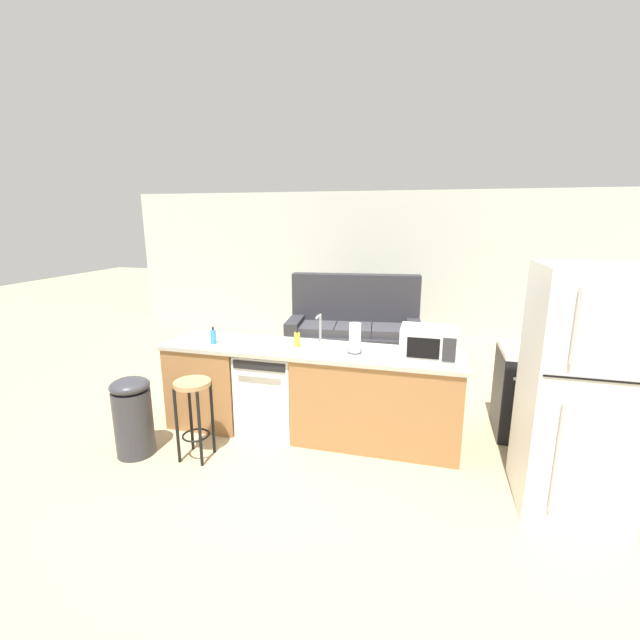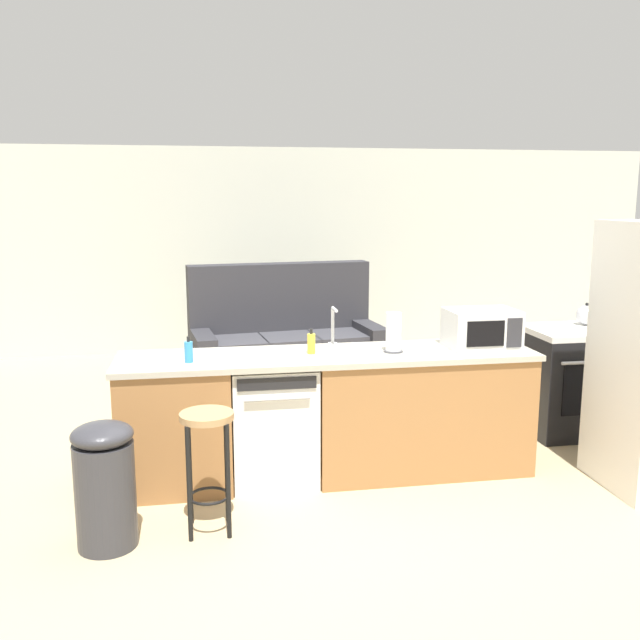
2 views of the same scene
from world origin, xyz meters
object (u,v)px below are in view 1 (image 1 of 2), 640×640
at_px(dishwasher, 271,390).
at_px(paper_towel_roll, 355,338).
at_px(microwave, 429,343).
at_px(kettle, 560,338).
at_px(dish_soap_bottle, 213,337).
at_px(refrigerator, 580,391).
at_px(stove_range, 538,392).
at_px(soap_bottle, 297,339).
at_px(trash_bin, 133,416).
at_px(bar_stool, 194,403).
at_px(couch, 354,332).

xyz_separation_m(dishwasher, paper_towel_roll, (0.86, -0.03, 0.62)).
xyz_separation_m(microwave, kettle, (1.24, 0.68, -0.05)).
bearing_deg(dish_soap_bottle, refrigerator, -8.09).
height_order(stove_range, paper_towel_roll, paper_towel_roll).
xyz_separation_m(stove_range, soap_bottle, (-2.32, -0.53, 0.52)).
relative_size(microwave, trash_bin, 0.68).
relative_size(refrigerator, bar_stool, 2.47).
bearing_deg(refrigerator, soap_bottle, 166.23).
distance_m(refrigerator, bar_stool, 3.09).
xyz_separation_m(dishwasher, kettle, (2.77, 0.68, 0.56)).
bearing_deg(soap_bottle, dish_soap_bottle, -171.97).
xyz_separation_m(microwave, soap_bottle, (-1.25, 0.02, -0.07)).
distance_m(paper_towel_roll, soap_bottle, 0.59).
xyz_separation_m(refrigerator, trash_bin, (-3.64, -0.24, -0.54)).
relative_size(microwave, dish_soap_bottle, 2.84).
bearing_deg(bar_stool, dish_soap_bottle, 99.99).
distance_m(kettle, bar_stool, 3.54).
bearing_deg(soap_bottle, stove_range, 12.83).
height_order(stove_range, microwave, microwave).
distance_m(dish_soap_bottle, bar_stool, 0.75).
bearing_deg(microwave, refrigerator, -27.08).
bearing_deg(paper_towel_roll, dishwasher, 178.18).
xyz_separation_m(dishwasher, bar_stool, (-0.46, -0.70, 0.11)).
height_order(stove_range, kettle, kettle).
distance_m(dishwasher, trash_bin, 1.31).
bearing_deg(bar_stool, microwave, 19.49).
xyz_separation_m(refrigerator, bar_stool, (-3.06, -0.15, -0.38)).
bearing_deg(kettle, refrigerator, -97.83).
height_order(microwave, paper_towel_roll, paper_towel_roll).
bearing_deg(paper_towel_roll, stove_range, 18.30).
xyz_separation_m(refrigerator, paper_towel_roll, (-1.74, 0.52, 0.12)).
bearing_deg(dish_soap_bottle, kettle, 13.14).
relative_size(refrigerator, microwave, 3.66).
bearing_deg(trash_bin, bar_stool, 8.19).
relative_size(stove_range, microwave, 1.80).
xyz_separation_m(dishwasher, stove_range, (2.60, 0.55, 0.03)).
height_order(stove_range, dish_soap_bottle, dish_soap_bottle).
relative_size(dishwasher, trash_bin, 1.14).
bearing_deg(stove_range, microwave, -152.86).
xyz_separation_m(dishwasher, refrigerator, (2.60, -0.55, 0.49)).
xyz_separation_m(refrigerator, dish_soap_bottle, (-3.17, 0.45, 0.06)).
relative_size(dishwasher, bar_stool, 1.14).
xyz_separation_m(refrigerator, microwave, (-1.07, 0.55, 0.13)).
relative_size(stove_range, paper_towel_roll, 3.19).
xyz_separation_m(stove_range, trash_bin, (-3.64, -1.34, -0.07)).
bearing_deg(couch, kettle, -38.24).
relative_size(microwave, kettle, 2.44).
distance_m(stove_range, bar_stool, 3.31).
relative_size(kettle, bar_stool, 0.28).
xyz_separation_m(paper_towel_roll, soap_bottle, (-0.58, 0.05, -0.07)).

